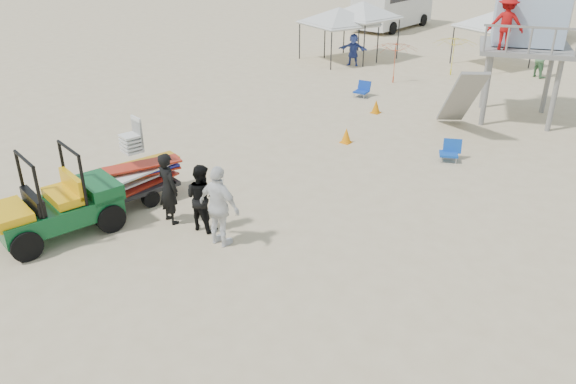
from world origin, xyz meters
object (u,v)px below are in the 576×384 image
Objects in this scene: surf_trailer at (139,171)px; lifeguard_tower at (529,18)px; utility_cart at (53,198)px; man_left at (168,188)px.

surf_trailer is 0.47× the size of lifeguard_tower.
man_left is at bearing 53.22° from utility_cart.
man_left is 0.37× the size of lifeguard_tower.
lifeguard_tower is at bearing 71.48° from utility_cart.
surf_trailer is at bearing -111.53° from lifeguard_tower.
surf_trailer is at bearing 89.77° from utility_cart.
surf_trailer is 1.54m from man_left.
man_left is at bearing -11.21° from surf_trailer.
man_left is 14.03m from lifeguard_tower.
man_left is (1.52, 2.04, -0.05)m from utility_cart.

